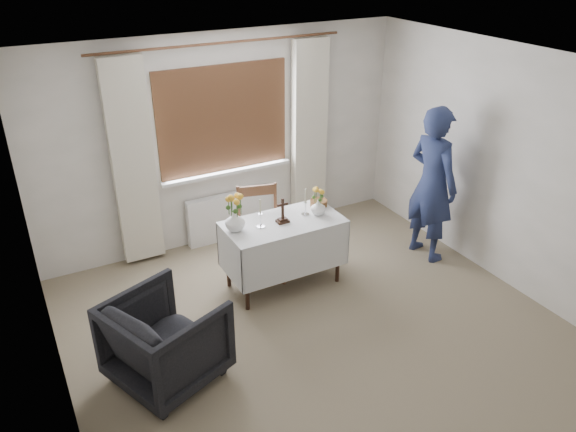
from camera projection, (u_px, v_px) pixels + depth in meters
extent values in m
plane|color=gray|center=(335.00, 350.00, 5.17)|extent=(5.00, 5.00, 0.00)
cube|color=silver|center=(283.00, 253.00, 5.97)|extent=(1.24, 0.64, 0.76)
imported|color=black|center=(166.00, 340.00, 4.69)|extent=(1.10, 1.09, 0.78)
imported|color=navy|center=(432.00, 184.00, 6.31)|extent=(0.49, 0.70, 1.81)
cube|color=silver|center=(230.00, 216.00, 6.93)|extent=(1.10, 0.10, 0.60)
imported|color=white|center=(235.00, 221.00, 5.59)|extent=(0.25, 0.25, 0.21)
imported|color=white|center=(318.00, 207.00, 5.91)|extent=(0.20, 0.20, 0.17)
cylinder|color=brown|center=(319.00, 203.00, 6.12)|extent=(0.20, 0.20, 0.07)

